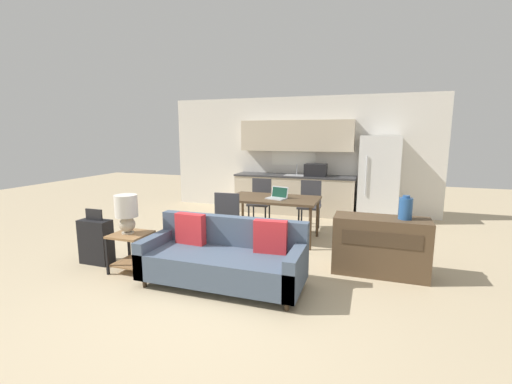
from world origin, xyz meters
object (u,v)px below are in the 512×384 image
Objects in this scene: refrigerator at (378,178)px; dining_chair_far_left at (260,200)px; dining_chair_near_left at (230,218)px; side_table at (131,246)px; table_lamp at (126,211)px; credenza at (380,246)px; laptop at (278,196)px; dining_table at (273,201)px; couch at (225,258)px; vase at (406,208)px; dining_chair_far_right at (310,203)px; suitcase at (96,241)px.

dining_chair_far_left is (-2.25, -1.23, -0.38)m from refrigerator.
dining_chair_far_left is 1.00× the size of dining_chair_near_left.
side_table is 0.48m from table_lamp.
table_lamp is 3.39m from credenza.
laptop is at bearing 149.42° from credenza.
credenza reaches higher than dining_table.
credenza is (1.76, -1.03, -0.30)m from dining_table.
side_table is 1.38× the size of laptop.
dining_chair_far_left is (-2.26, 1.85, 0.14)m from credenza.
dining_table is 2.06m from credenza.
couch is 1.98m from laptop.
credenza is at bearing 179.85° from vase.
refrigerator reaches higher than credenza.
couch is 2.09× the size of dining_chair_far_right.
refrigerator is 3.63m from dining_chair_near_left.
dining_chair_far_right is 2.49× the size of laptop.
side_table is 0.66× the size of suitcase.
vase is at bearing 15.66° from side_table.
couch is 1.28m from dining_chair_near_left.
laptop is (0.15, 1.92, 0.46)m from couch.
dining_chair_far_left reaches higher than dining_table.
dining_chair_far_left is (-1.00, -0.03, 0.00)m from dining_chair_far_right.
dining_chair_near_left reaches higher than side_table.
credenza is at bearing -42.30° from dining_chair_far_left.
dining_chair_near_left is (0.01, -1.60, 0.00)m from dining_chair_far_left.
vase reaches higher than dining_chair_far_left.
dining_table is at bearing -130.42° from refrigerator.
dining_chair_far_right and dining_chair_far_left have the same top height.
laptop is at bearing 153.08° from vase.
dining_table is at bearing 170.58° from laptop.
vase is 3.17m from dining_chair_far_left.
refrigerator is 1.92× the size of dining_chair_far_right.
vase is at bearing 12.33° from suitcase.
vase is at bearing 24.01° from couch.
dining_chair_near_left is at bearing 36.07° from suitcase.
suitcase is (-4.11, -0.90, -0.59)m from vase.
table_lamp reaches higher than credenza.
credenza is at bearing 27.16° from couch.
couch is 1.65× the size of credenza.
dining_chair_far_right is at bearing 55.58° from table_lamp.
vase reaches higher than credenza.
dining_chair_far_right is 1.19× the size of suitcase.
credenza is (3.22, 0.97, -0.44)m from table_lamp.
credenza is at bearing -89.78° from refrigerator.
dining_chair_near_left is at bearing -128.43° from refrigerator.
couch is at bearing 106.85° from dining_chair_near_left.
table_lamp reaches higher than dining_chair_far_left.
couch is at bearing -114.24° from refrigerator.
refrigerator is 3.10m from vase.
dining_chair_far_right is at bearing 129.18° from vase.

